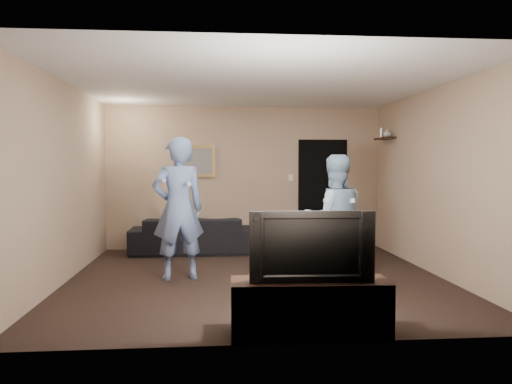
{
  "coord_description": "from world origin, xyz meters",
  "views": [
    {
      "loc": [
        -0.58,
        -6.64,
        1.51
      ],
      "look_at": [
        0.02,
        0.3,
        1.15
      ],
      "focal_mm": 35.0,
      "sensor_mm": 36.0,
      "label": 1
    }
  ],
  "objects": [
    {
      "name": "ground",
      "position": [
        0.0,
        0.0,
        0.0
      ],
      "size": [
        5.0,
        5.0,
        0.0
      ],
      "primitive_type": "plane",
      "color": "black",
      "rests_on": "ground"
    },
    {
      "name": "light_switch",
      "position": [
        0.85,
        2.48,
        1.3
      ],
      "size": [
        0.08,
        0.02,
        0.12
      ],
      "primitive_type": "cube",
      "color": "silver",
      "rests_on": "wall_back"
    },
    {
      "name": "wall_front",
      "position": [
        0.0,
        -2.5,
        1.3
      ],
      "size": [
        5.0,
        0.04,
        2.6
      ],
      "primitive_type": "cube",
      "color": "tan",
      "rests_on": "ground"
    },
    {
      "name": "painting_frame",
      "position": [
        -0.9,
        2.48,
        1.6
      ],
      "size": [
        0.72,
        0.05,
        0.57
      ],
      "primitive_type": "cube",
      "color": "olive",
      "rests_on": "wall_back"
    },
    {
      "name": "shelf_vase",
      "position": [
        2.39,
        1.68,
        2.08
      ],
      "size": [
        0.17,
        0.17,
        0.15
      ],
      "primitive_type": "imported",
      "rotation": [
        0.0,
        0.0,
        -0.26
      ],
      "color": "#B0B0B5",
      "rests_on": "wall_shelf"
    },
    {
      "name": "wall_shelf",
      "position": [
        2.39,
        1.8,
        1.99
      ],
      "size": [
        0.2,
        0.6,
        0.03
      ],
      "primitive_type": "cube",
      "color": "black",
      "rests_on": "wall_right"
    },
    {
      "name": "painting_canvas",
      "position": [
        -0.9,
        2.45,
        1.6
      ],
      "size": [
        0.62,
        0.01,
        0.47
      ],
      "primitive_type": "cube",
      "color": "slate",
      "rests_on": "painting_frame"
    },
    {
      "name": "wii_player_left",
      "position": [
        -1.04,
        0.04,
        0.95
      ],
      "size": [
        0.78,
        0.62,
        1.89
      ],
      "color": "#728EC6",
      "rests_on": "ground"
    },
    {
      "name": "shelf_figurine",
      "position": [
        2.39,
        1.97,
        2.09
      ],
      "size": [
        0.06,
        0.06,
        0.18
      ],
      "primitive_type": "cylinder",
      "color": "silver",
      "rests_on": "wall_shelf"
    },
    {
      "name": "wall_right",
      "position": [
        2.5,
        0.0,
        1.3
      ],
      "size": [
        0.04,
        5.0,
        2.6
      ],
      "primitive_type": "cube",
      "color": "tan",
      "rests_on": "ground"
    },
    {
      "name": "wall_back",
      "position": [
        0.0,
        2.5,
        1.3
      ],
      "size": [
        5.0,
        0.04,
        2.6
      ],
      "primitive_type": "cube",
      "color": "tan",
      "rests_on": "ground"
    },
    {
      "name": "doorway",
      "position": [
        1.45,
        2.47,
        1.0
      ],
      "size": [
        0.9,
        0.06,
        2.0
      ],
      "primitive_type": "cube",
      "color": "black",
      "rests_on": "ground"
    },
    {
      "name": "tv_console",
      "position": [
        0.27,
        -2.31,
        0.25
      ],
      "size": [
        1.42,
        0.5,
        0.5
      ],
      "primitive_type": "cube",
      "rotation": [
        0.0,
        0.0,
        -0.04
      ],
      "color": "black",
      "rests_on": "ground"
    },
    {
      "name": "ceiling",
      "position": [
        0.0,
        0.0,
        2.6
      ],
      "size": [
        5.0,
        5.0,
        0.04
      ],
      "primitive_type": "cube",
      "color": "silver",
      "rests_on": "wall_back"
    },
    {
      "name": "television",
      "position": [
        0.27,
        -2.31,
        0.81
      ],
      "size": [
        1.09,
        0.18,
        0.63
      ],
      "primitive_type": "imported",
      "rotation": [
        0.0,
        0.0,
        -0.04
      ],
      "color": "black",
      "rests_on": "tv_console"
    },
    {
      "name": "throw_pillow",
      "position": [
        -1.14,
        2.05,
        0.48
      ],
      "size": [
        0.49,
        0.27,
        0.47
      ],
      "primitive_type": "cube",
      "rotation": [
        0.0,
        0.0,
        -0.27
      ],
      "color": "#1C5447",
      "rests_on": "sofa"
    },
    {
      "name": "wii_player_right",
      "position": [
        0.95,
        -0.46,
        0.83
      ],
      "size": [
        0.81,
        0.63,
        1.66
      ],
      "color": "#95B9D9",
      "rests_on": "ground"
    },
    {
      "name": "wall_left",
      "position": [
        -2.5,
        0.0,
        1.3
      ],
      "size": [
        0.04,
        5.0,
        2.6
      ],
      "primitive_type": "cube",
      "color": "tan",
      "rests_on": "ground"
    },
    {
      "name": "sofa",
      "position": [
        -0.93,
        2.05,
        0.31
      ],
      "size": [
        2.16,
        0.86,
        0.63
      ],
      "primitive_type": "imported",
      "rotation": [
        0.0,
        0.0,
        3.15
      ],
      "color": "black",
      "rests_on": "ground"
    }
  ]
}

